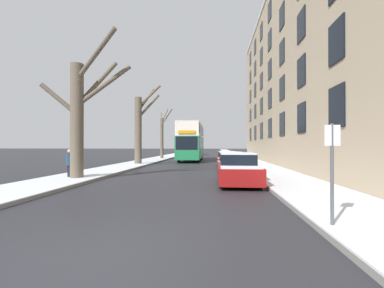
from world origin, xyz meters
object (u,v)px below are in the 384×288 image
(oncoming_van, at_px, (195,148))
(pedestrian_left_sidewalk, at_px, (70,163))
(bare_tree_left_0, at_px, (80,113))
(parked_car_0, at_px, (238,169))
(parked_car_1, at_px, (231,163))
(parked_car_2, at_px, (227,159))
(bare_tree_left_1, at_px, (140,126))
(street_sign_post, at_px, (332,169))
(double_decker_bus, at_px, (191,140))
(bare_tree_left_2, at_px, (162,135))

(oncoming_van, height_order, pedestrian_left_sidewalk, oncoming_van)
(bare_tree_left_0, relative_size, oncoming_van, 1.35)
(bare_tree_left_0, xyz_separation_m, parked_car_0, (8.18, -0.43, -2.84))
(parked_car_1, xyz_separation_m, oncoming_van, (-5.11, 33.18, 0.67))
(parked_car_0, relative_size, parked_car_2, 1.07)
(bare_tree_left_0, distance_m, oncoming_van, 37.95)
(bare_tree_left_1, bearing_deg, parked_car_2, -2.66)
(oncoming_van, distance_m, street_sign_post, 45.50)
(bare_tree_left_1, height_order, double_decker_bus, bare_tree_left_1)
(bare_tree_left_2, distance_m, double_decker_bus, 5.27)
(parked_car_0, bearing_deg, bare_tree_left_1, 126.12)
(oncoming_van, xyz_separation_m, street_sign_post, (6.49, -45.03, 0.00))
(pedestrian_left_sidewalk, bearing_deg, bare_tree_left_1, 130.31)
(parked_car_2, distance_m, pedestrian_left_sidewalk, 13.55)
(bare_tree_left_1, distance_m, parked_car_0, 14.23)
(bare_tree_left_1, xyz_separation_m, oncoming_van, (3.09, 26.96, -2.33))
(bare_tree_left_1, xyz_separation_m, parked_car_0, (8.20, -11.24, -2.97))
(bare_tree_left_0, xyz_separation_m, pedestrian_left_sidewalk, (-0.66, 0.17, -2.63))
(bare_tree_left_1, bearing_deg, bare_tree_left_2, 90.15)
(street_sign_post, bearing_deg, parked_car_1, 96.64)
(parked_car_0, bearing_deg, bare_tree_left_0, 177.01)
(pedestrian_left_sidewalk, bearing_deg, oncoming_van, 128.08)
(parked_car_0, height_order, street_sign_post, street_sign_post)
(parked_car_2, bearing_deg, bare_tree_left_0, -128.10)
(parked_car_2, xyz_separation_m, street_sign_post, (1.38, -17.69, 0.71))
(bare_tree_left_0, bearing_deg, double_decker_bus, 77.09)
(bare_tree_left_2, distance_m, oncoming_van, 16.84)
(parked_car_1, distance_m, oncoming_van, 33.57)
(parked_car_0, bearing_deg, bare_tree_left_2, 110.72)
(bare_tree_left_0, height_order, parked_car_0, bare_tree_left_0)
(bare_tree_left_2, xyz_separation_m, parked_car_1, (8.23, -16.74, -2.60))
(bare_tree_left_2, bearing_deg, parked_car_2, -52.94)
(bare_tree_left_0, xyz_separation_m, bare_tree_left_2, (-0.05, 21.33, -0.28))
(bare_tree_left_1, height_order, bare_tree_left_2, bare_tree_left_1)
(double_decker_bus, distance_m, oncoming_van, 19.54)
(parked_car_2, bearing_deg, double_decker_bus, 116.87)
(bare_tree_left_2, xyz_separation_m, pedestrian_left_sidewalk, (-0.61, -21.16, -2.35))
(bare_tree_left_1, xyz_separation_m, parked_car_2, (8.20, -0.38, -3.04))
(double_decker_bus, xyz_separation_m, street_sign_post, (5.37, -25.56, -1.19))
(bare_tree_left_0, xyz_separation_m, parked_car_1, (8.18, 4.59, -2.88))
(bare_tree_left_0, bearing_deg, street_sign_post, -37.24)
(oncoming_van, bearing_deg, street_sign_post, -81.80)
(bare_tree_left_0, xyz_separation_m, oncoming_van, (3.07, 37.76, -2.20))
(oncoming_van, bearing_deg, parked_car_0, -82.38)
(bare_tree_left_2, height_order, double_decker_bus, bare_tree_left_2)
(bare_tree_left_2, xyz_separation_m, oncoming_van, (3.12, 16.44, -1.93))
(parked_car_0, xyz_separation_m, parked_car_1, (-0.00, 5.02, -0.04))
(bare_tree_left_0, distance_m, parked_car_1, 9.81)
(double_decker_bus, height_order, street_sign_post, double_decker_bus)
(bare_tree_left_2, distance_m, parked_car_1, 18.83)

